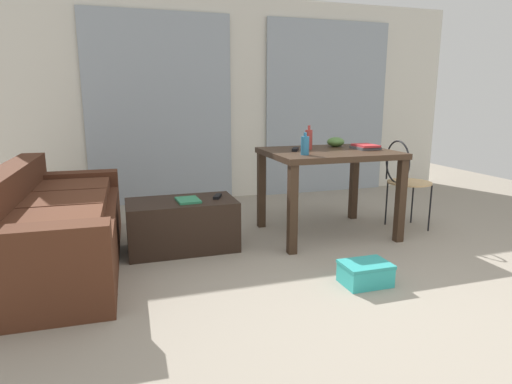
{
  "coord_description": "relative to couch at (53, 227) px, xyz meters",
  "views": [
    {
      "loc": [
        -1.58,
        -1.86,
        1.26
      ],
      "look_at": [
        -0.44,
        1.73,
        0.43
      ],
      "focal_mm": 30.48,
      "sensor_mm": 36.0,
      "label": 1
    }
  ],
  "objects": [
    {
      "name": "tv_remote_primary",
      "position": [
        1.28,
        0.08,
        0.13
      ],
      "size": [
        0.1,
        0.15,
        0.02
      ],
      "primitive_type": "cube",
      "rotation": [
        0.0,
        0.0,
        -0.43
      ],
      "color": "black",
      "rests_on": "coffee_table"
    },
    {
      "name": "shoebox",
      "position": [
        2.06,
        -1.02,
        -0.22
      ],
      "size": [
        0.33,
        0.24,
        0.16
      ],
      "color": "#33B2AD",
      "rests_on": "ground"
    },
    {
      "name": "curtains",
      "position": [
        2.09,
        1.82,
        0.81
      ],
      "size": [
        3.86,
        0.03,
        2.21
      ],
      "color": "#99A3AD",
      "rests_on": "ground"
    },
    {
      "name": "wire_chair",
      "position": [
        3.09,
        0.02,
        0.23
      ],
      "size": [
        0.42,
        0.42,
        0.86
      ],
      "color": "tan",
      "rests_on": "ground"
    },
    {
      "name": "tv_remote_on_table",
      "position": [
        2.02,
        0.15,
        0.5
      ],
      "size": [
        0.12,
        0.17,
        0.03
      ],
      "primitive_type": "cube",
      "rotation": [
        0.0,
        0.0,
        -0.49
      ],
      "color": "black",
      "rests_on": "craft_table"
    },
    {
      "name": "bottle_far",
      "position": [
        1.98,
        -0.14,
        0.57
      ],
      "size": [
        0.07,
        0.07,
        0.19
      ],
      "color": "teal",
      "rests_on": "craft_table"
    },
    {
      "name": "craft_table",
      "position": [
        2.32,
        0.08,
        0.37
      ],
      "size": [
        1.12,
        0.9,
        0.79
      ],
      "color": "#382619",
      "rests_on": "ground"
    },
    {
      "name": "couch",
      "position": [
        0.0,
        0.0,
        0.0
      ],
      "size": [
        0.89,
        2.05,
        0.75
      ],
      "color": "#4C2819",
      "rests_on": "ground"
    },
    {
      "name": "coffee_table",
      "position": [
        0.97,
        0.07,
        -0.09
      ],
      "size": [
        0.89,
        0.5,
        0.42
      ],
      "color": "black",
      "rests_on": "ground"
    },
    {
      "name": "book_stack",
      "position": [
        2.69,
        0.07,
        0.51
      ],
      "size": [
        0.2,
        0.25,
        0.04
      ],
      "color": "#4C4C51",
      "rests_on": "craft_table"
    },
    {
      "name": "magazine",
      "position": [
        1.02,
        0.03,
        0.13
      ],
      "size": [
        0.19,
        0.25,
        0.02
      ],
      "primitive_type": "cube",
      "rotation": [
        0.0,
        0.0,
        0.06
      ],
      "color": "#2D7F56",
      "rests_on": "coffee_table"
    },
    {
      "name": "ground_plane",
      "position": [
        2.09,
        -0.24,
        -0.3
      ],
      "size": [
        8.4,
        8.4,
        0.0
      ],
      "primitive_type": "plane",
      "color": "gray"
    },
    {
      "name": "wall_back",
      "position": [
        2.09,
        1.91,
        0.92
      ],
      "size": [
        5.65,
        0.1,
        2.43
      ],
      "primitive_type": "cube",
      "color": "silver",
      "rests_on": "ground"
    },
    {
      "name": "bottle_near",
      "position": [
        2.18,
        0.21,
        0.58
      ],
      "size": [
        0.07,
        0.07,
        0.22
      ],
      "color": "#99332D",
      "rests_on": "craft_table"
    },
    {
      "name": "bowl",
      "position": [
        2.52,
        0.33,
        0.53
      ],
      "size": [
        0.17,
        0.17,
        0.09
      ],
      "primitive_type": "ellipsoid",
      "color": "#477033",
      "rests_on": "craft_table"
    }
  ]
}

